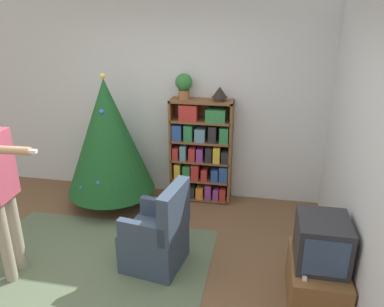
{
  "coord_description": "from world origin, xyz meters",
  "views": [
    {
      "loc": [
        1.14,
        -2.7,
        2.48
      ],
      "look_at": [
        0.43,
        0.94,
        1.05
      ],
      "focal_mm": 35.0,
      "sensor_mm": 36.0,
      "label": 1
    }
  ],
  "objects_px": {
    "standing_person": "(0,183)",
    "bookshelf": "(201,152)",
    "table_lamp": "(220,93)",
    "christmas_tree": "(108,137)",
    "potted_plant": "(184,85)",
    "television": "(322,242)",
    "armchair": "(158,238)"
  },
  "relations": [
    {
      "from": "standing_person",
      "to": "bookshelf",
      "type": "bearing_deg",
      "value": 138.4
    },
    {
      "from": "bookshelf",
      "to": "television",
      "type": "bearing_deg",
      "value": -52.67
    },
    {
      "from": "standing_person",
      "to": "armchair",
      "type": "bearing_deg",
      "value": 103.56
    },
    {
      "from": "standing_person",
      "to": "christmas_tree",
      "type": "bearing_deg",
      "value": 162.84
    },
    {
      "from": "armchair",
      "to": "potted_plant",
      "type": "height_order",
      "value": "potted_plant"
    },
    {
      "from": "bookshelf",
      "to": "table_lamp",
      "type": "distance_m",
      "value": 0.84
    },
    {
      "from": "television",
      "to": "armchair",
      "type": "bearing_deg",
      "value": 170.91
    },
    {
      "from": "television",
      "to": "standing_person",
      "type": "height_order",
      "value": "standing_person"
    },
    {
      "from": "television",
      "to": "christmas_tree",
      "type": "distance_m",
      "value": 2.87
    },
    {
      "from": "television",
      "to": "table_lamp",
      "type": "bearing_deg",
      "value": 122.16
    },
    {
      "from": "bookshelf",
      "to": "table_lamp",
      "type": "xyz_separation_m",
      "value": [
        0.23,
        0.01,
        0.81
      ]
    },
    {
      "from": "bookshelf",
      "to": "christmas_tree",
      "type": "height_order",
      "value": "christmas_tree"
    },
    {
      "from": "armchair",
      "to": "bookshelf",
      "type": "bearing_deg",
      "value": -177.71
    },
    {
      "from": "christmas_tree",
      "to": "standing_person",
      "type": "distance_m",
      "value": 1.6
    },
    {
      "from": "table_lamp",
      "to": "television",
      "type": "bearing_deg",
      "value": -57.84
    },
    {
      "from": "television",
      "to": "christmas_tree",
      "type": "xyz_separation_m",
      "value": [
        -2.49,
        1.39,
        0.32
      ]
    },
    {
      "from": "standing_person",
      "to": "table_lamp",
      "type": "height_order",
      "value": "standing_person"
    },
    {
      "from": "television",
      "to": "armchair",
      "type": "xyz_separation_m",
      "value": [
        -1.53,
        0.24,
        -0.31
      ]
    },
    {
      "from": "bookshelf",
      "to": "armchair",
      "type": "xyz_separation_m",
      "value": [
        -0.18,
        -1.52,
        -0.37
      ]
    },
    {
      "from": "bookshelf",
      "to": "standing_person",
      "type": "distance_m",
      "value": 2.48
    },
    {
      "from": "standing_person",
      "to": "potted_plant",
      "type": "relative_size",
      "value": 5.12
    },
    {
      "from": "christmas_tree",
      "to": "potted_plant",
      "type": "bearing_deg",
      "value": 22.78
    },
    {
      "from": "bookshelf",
      "to": "christmas_tree",
      "type": "xyz_separation_m",
      "value": [
        -1.14,
        -0.38,
        0.26
      ]
    },
    {
      "from": "christmas_tree",
      "to": "potted_plant",
      "type": "relative_size",
      "value": 5.39
    },
    {
      "from": "bookshelf",
      "to": "potted_plant",
      "type": "height_order",
      "value": "potted_plant"
    },
    {
      "from": "television",
      "to": "potted_plant",
      "type": "relative_size",
      "value": 1.47
    },
    {
      "from": "potted_plant",
      "to": "bookshelf",
      "type": "bearing_deg",
      "value": -1.6
    },
    {
      "from": "bookshelf",
      "to": "armchair",
      "type": "distance_m",
      "value": 1.58
    },
    {
      "from": "potted_plant",
      "to": "table_lamp",
      "type": "bearing_deg",
      "value": 0.0
    },
    {
      "from": "standing_person",
      "to": "table_lamp",
      "type": "bearing_deg",
      "value": 134.49
    },
    {
      "from": "table_lamp",
      "to": "potted_plant",
      "type": "bearing_deg",
      "value": 180.0
    },
    {
      "from": "armchair",
      "to": "potted_plant",
      "type": "bearing_deg",
      "value": -169.18
    }
  ]
}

